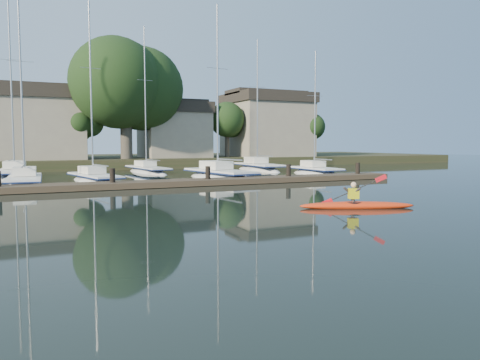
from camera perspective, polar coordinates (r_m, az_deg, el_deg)
name	(u,v)px	position (r m, az deg, el deg)	size (l,w,h in m)	color
ground	(271,222)	(16.24, 3.82, -5.10)	(160.00, 160.00, 0.00)	black
kayak	(356,204)	(20.00, 14.01, -2.84)	(4.70, 2.39, 1.54)	#DD4911
dock	(162,183)	(29.18, -9.45, -0.41)	(34.00, 2.00, 1.80)	#453B27
sailboat_1	(25,188)	(32.52, -24.74, -0.94)	(2.35, 8.28, 13.42)	white
sailboat_2	(94,184)	(33.71, -17.33, -0.52)	(3.40, 8.27, 13.35)	white
sailboat_3	(220,182)	(35.06, -2.51, -0.19)	(3.68, 9.08, 14.23)	white
sailboat_4	(315,177)	(40.28, 9.17, 0.41)	(2.08, 6.84, 11.62)	white
sailboat_5	(15,180)	(40.62, -25.78, 0.03)	(2.93, 9.60, 15.65)	white
sailboat_6	(147,174)	(42.82, -11.22, 0.66)	(2.87, 9.03, 14.10)	white
sailboat_7	(258,173)	(45.34, 2.23, 0.91)	(2.41, 8.67, 13.93)	white
shore	(114,138)	(55.12, -15.15, 4.99)	(90.00, 25.25, 12.75)	#222E17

